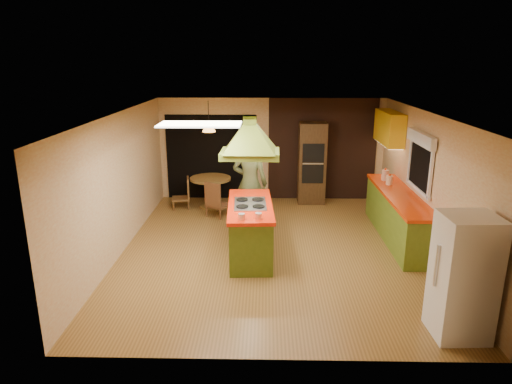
{
  "coord_description": "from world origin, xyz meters",
  "views": [
    {
      "loc": [
        -0.13,
        -7.85,
        3.41
      ],
      "look_at": [
        -0.3,
        -0.15,
        1.15
      ],
      "focal_mm": 32.0,
      "sensor_mm": 36.0,
      "label": 1
    }
  ],
  "objects_px": {
    "refrigerator": "(463,277)",
    "dining_table": "(211,186)",
    "canister_large": "(385,175)",
    "man": "(250,183)",
    "wall_oven": "(312,163)",
    "kitchen_island": "(250,229)"
  },
  "relations": [
    {
      "from": "canister_large",
      "to": "wall_oven",
      "type": "bearing_deg",
      "value": 136.45
    },
    {
      "from": "wall_oven",
      "to": "canister_large",
      "type": "xyz_separation_m",
      "value": [
        1.42,
        -1.35,
        0.05
      ]
    },
    {
      "from": "wall_oven",
      "to": "refrigerator",
      "type": "bearing_deg",
      "value": -76.25
    },
    {
      "from": "refrigerator",
      "to": "dining_table",
      "type": "bearing_deg",
      "value": 123.66
    },
    {
      "from": "man",
      "to": "dining_table",
      "type": "distance_m",
      "value": 1.8
    },
    {
      "from": "dining_table",
      "to": "man",
      "type": "bearing_deg",
      "value": -55.47
    },
    {
      "from": "kitchen_island",
      "to": "wall_oven",
      "type": "distance_m",
      "value": 3.52
    },
    {
      "from": "kitchen_island",
      "to": "canister_large",
      "type": "distance_m",
      "value": 3.4
    },
    {
      "from": "kitchen_island",
      "to": "wall_oven",
      "type": "height_order",
      "value": "wall_oven"
    },
    {
      "from": "kitchen_island",
      "to": "man",
      "type": "bearing_deg",
      "value": 89.22
    },
    {
      "from": "refrigerator",
      "to": "wall_oven",
      "type": "xyz_separation_m",
      "value": [
        -1.36,
        5.61,
        0.18
      ]
    },
    {
      "from": "man",
      "to": "wall_oven",
      "type": "bearing_deg",
      "value": -114.56
    },
    {
      "from": "refrigerator",
      "to": "wall_oven",
      "type": "bearing_deg",
      "value": 101.02
    },
    {
      "from": "kitchen_island",
      "to": "canister_large",
      "type": "relative_size",
      "value": 8.94
    },
    {
      "from": "canister_large",
      "to": "dining_table",
      "type": "bearing_deg",
      "value": 166.98
    },
    {
      "from": "man",
      "to": "wall_oven",
      "type": "height_order",
      "value": "man"
    },
    {
      "from": "man",
      "to": "wall_oven",
      "type": "xyz_separation_m",
      "value": [
        1.43,
        1.89,
        -0.0
      ]
    },
    {
      "from": "man",
      "to": "canister_large",
      "type": "bearing_deg",
      "value": -156.77
    },
    {
      "from": "wall_oven",
      "to": "canister_large",
      "type": "relative_size",
      "value": 8.97
    },
    {
      "from": "refrigerator",
      "to": "wall_oven",
      "type": "distance_m",
      "value": 5.77
    },
    {
      "from": "kitchen_island",
      "to": "canister_large",
      "type": "bearing_deg",
      "value": 30.4
    },
    {
      "from": "canister_large",
      "to": "kitchen_island",
      "type": "bearing_deg",
      "value": -146.63
    }
  ]
}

